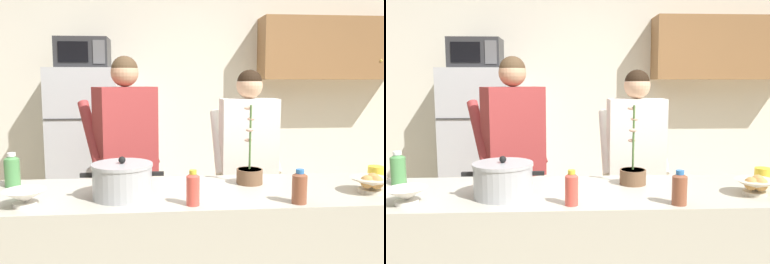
% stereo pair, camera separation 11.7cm
% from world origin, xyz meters
% --- Properties ---
extents(back_wall_unit, '(6.00, 0.48, 2.60)m').
position_xyz_m(back_wall_unit, '(0.23, 2.27, 1.38)').
color(back_wall_unit, silver).
rests_on(back_wall_unit, ground).
extents(refrigerator, '(0.64, 0.68, 1.63)m').
position_xyz_m(refrigerator, '(-0.91, 1.85, 0.81)').
color(refrigerator, '#B7BABF').
rests_on(refrigerator, ground).
extents(microwave, '(0.48, 0.37, 0.28)m').
position_xyz_m(microwave, '(-0.91, 1.83, 1.77)').
color(microwave, '#2D2D30').
rests_on(microwave, refrigerator).
extents(person_near_pot, '(0.63, 0.58, 1.68)m').
position_xyz_m(person_near_pot, '(-0.46, 0.81, 1.06)').
color(person_near_pot, '#726656').
rests_on(person_near_pot, ground).
extents(person_by_sink, '(0.49, 0.41, 1.59)m').
position_xyz_m(person_by_sink, '(0.42, 0.73, 0.98)').
color(person_by_sink, '#726656').
rests_on(person_by_sink, ground).
extents(cooking_pot, '(0.42, 0.31, 0.21)m').
position_xyz_m(cooking_pot, '(-0.41, -0.09, 1.01)').
color(cooking_pot, '#ADAFB5').
rests_on(cooking_pot, kitchen_island).
extents(coffee_mug, '(0.13, 0.09, 0.10)m').
position_xyz_m(coffee_mug, '(1.04, 0.09, 0.97)').
color(coffee_mug, yellow).
rests_on(coffee_mug, kitchen_island).
extents(bread_bowl, '(0.22, 0.22, 0.10)m').
position_xyz_m(bread_bowl, '(0.89, -0.12, 0.97)').
color(bread_bowl, beige).
rests_on(bread_bowl, kitchen_island).
extents(empty_bowl, '(0.20, 0.20, 0.08)m').
position_xyz_m(empty_bowl, '(-0.86, -0.20, 0.97)').
color(empty_bowl, white).
rests_on(empty_bowl, kitchen_island).
extents(bottle_near_edge, '(0.08, 0.08, 0.19)m').
position_xyz_m(bottle_near_edge, '(-1.05, 0.19, 1.01)').
color(bottle_near_edge, '#4C8C4C').
rests_on(bottle_near_edge, kitchen_island).
extents(bottle_mid_counter, '(0.06, 0.06, 0.17)m').
position_xyz_m(bottle_mid_counter, '(-0.07, -0.25, 1.00)').
color(bottle_mid_counter, '#D84C3F').
rests_on(bottle_mid_counter, kitchen_island).
extents(bottle_far_corner, '(0.07, 0.07, 0.17)m').
position_xyz_m(bottle_far_corner, '(0.45, -0.27, 1.00)').
color(bottle_far_corner, brown).
rests_on(bottle_far_corner, kitchen_island).
extents(potted_orchid, '(0.15, 0.15, 0.45)m').
position_xyz_m(potted_orchid, '(0.29, 0.13, 0.98)').
color(potted_orchid, brown).
rests_on(potted_orchid, kitchen_island).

